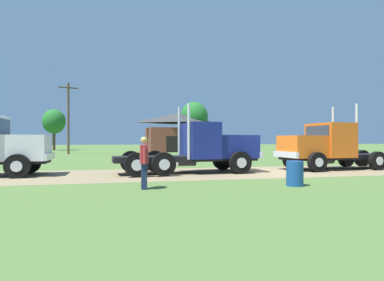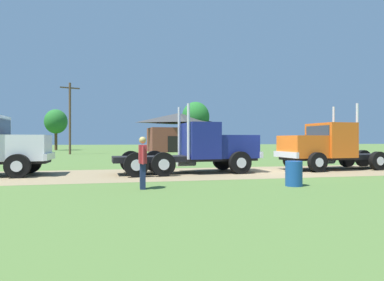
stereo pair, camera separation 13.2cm
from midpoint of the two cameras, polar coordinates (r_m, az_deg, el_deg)
ground_plane at (r=17.76m, az=12.13°, el=-5.38°), size 200.00×200.00×0.00m
dirt_track at (r=17.76m, az=12.13°, el=-5.37°), size 120.00×5.94×0.01m
truck_foreground_white at (r=16.94m, az=2.42°, el=-1.42°), size 7.59×3.13×3.46m
truck_near_left at (r=20.18m, az=22.72°, el=-1.09°), size 7.58×3.14×3.72m
visitor_walking_mid at (r=11.38m, az=-8.31°, el=-3.40°), size 0.26×0.69×1.81m
steel_barrel at (r=12.63m, az=17.69°, el=-5.53°), size 0.62×0.62×0.92m
shed_building at (r=47.03m, az=-2.24°, el=1.35°), size 9.31×6.23×5.58m
utility_pole_near at (r=40.79m, az=-20.52°, el=3.98°), size 2.12×0.86×8.39m
tree_mid at (r=57.11m, az=-22.67°, el=3.06°), size 3.58×3.58×6.64m
tree_right at (r=48.72m, az=0.72°, el=4.12°), size 4.10×4.10×7.38m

